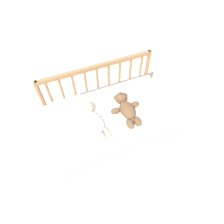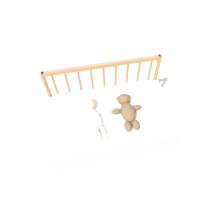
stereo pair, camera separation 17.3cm
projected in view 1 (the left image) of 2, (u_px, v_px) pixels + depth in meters
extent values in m
plane|color=silver|center=(112.00, 142.00, 2.21)|extent=(12.00, 12.00, 0.00)
cube|color=#EDB7C6|center=(112.00, 130.00, 2.00)|extent=(1.10, 0.66, 0.53)
cylinder|color=#997047|center=(48.00, 111.00, 1.95)|extent=(0.04, 0.04, 0.82)
cylinder|color=#997047|center=(144.00, 82.00, 2.19)|extent=(0.04, 0.04, 0.82)
cube|color=#997047|center=(96.00, 67.00, 1.75)|extent=(1.07, 0.03, 0.04)
cylinder|color=#997047|center=(49.00, 92.00, 1.77)|extent=(0.02, 0.02, 0.25)
cylinder|color=#997047|center=(61.00, 89.00, 1.79)|extent=(0.02, 0.02, 0.25)
cylinder|color=#997047|center=(74.00, 85.00, 1.82)|extent=(0.02, 0.02, 0.25)
cylinder|color=#997047|center=(86.00, 82.00, 1.84)|extent=(0.02, 0.02, 0.25)
cylinder|color=#997047|center=(97.00, 79.00, 1.87)|extent=(0.02, 0.02, 0.25)
cylinder|color=#997047|center=(109.00, 75.00, 1.90)|extent=(0.02, 0.02, 0.25)
cylinder|color=#997047|center=(120.00, 72.00, 1.92)|extent=(0.02, 0.02, 0.25)
cylinder|color=#997047|center=(130.00, 69.00, 1.95)|extent=(0.02, 0.02, 0.25)
cylinder|color=#997047|center=(141.00, 66.00, 1.97)|extent=(0.02, 0.02, 0.25)
cube|color=white|center=(110.00, 119.00, 1.75)|extent=(0.80, 0.55, 0.01)
ellipsoid|color=brown|center=(127.00, 110.00, 1.75)|extent=(0.13, 0.20, 0.10)
sphere|color=brown|center=(121.00, 98.00, 1.82)|extent=(0.11, 0.11, 0.11)
sphere|color=tan|center=(121.00, 96.00, 1.80)|extent=(0.05, 0.05, 0.05)
sphere|color=black|center=(121.00, 95.00, 1.78)|extent=(0.02, 0.02, 0.02)
sphere|color=brown|center=(116.00, 98.00, 1.82)|extent=(0.04, 0.04, 0.04)
sphere|color=brown|center=(124.00, 95.00, 1.84)|extent=(0.04, 0.04, 0.04)
ellipsoid|color=brown|center=(115.00, 111.00, 1.77)|extent=(0.09, 0.06, 0.06)
ellipsoid|color=brown|center=(135.00, 104.00, 1.82)|extent=(0.09, 0.06, 0.06)
ellipsoid|color=brown|center=(130.00, 124.00, 1.69)|extent=(0.06, 0.10, 0.06)
ellipsoid|color=brown|center=(137.00, 121.00, 1.71)|extent=(0.06, 0.10, 0.06)
ellipsoid|color=white|center=(96.00, 121.00, 1.70)|extent=(0.14, 0.23, 0.08)
sphere|color=beige|center=(87.00, 108.00, 1.75)|extent=(0.12, 0.12, 0.12)
ellipsoid|color=white|center=(84.00, 123.00, 1.71)|extent=(0.14, 0.06, 0.04)
ellipsoid|color=white|center=(102.00, 113.00, 1.77)|extent=(0.14, 0.06, 0.04)
sphere|color=beige|center=(79.00, 125.00, 1.70)|extent=(0.03, 0.03, 0.03)
sphere|color=beige|center=(105.00, 111.00, 1.79)|extent=(0.03, 0.03, 0.03)
ellipsoid|color=beige|center=(101.00, 135.00, 1.64)|extent=(0.07, 0.14, 0.04)
ellipsoid|color=beige|center=(107.00, 132.00, 1.66)|extent=(0.07, 0.14, 0.04)
sphere|color=beige|center=(106.00, 141.00, 1.61)|extent=(0.04, 0.04, 0.04)
sphere|color=beige|center=(111.00, 138.00, 1.63)|extent=(0.04, 0.04, 0.04)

